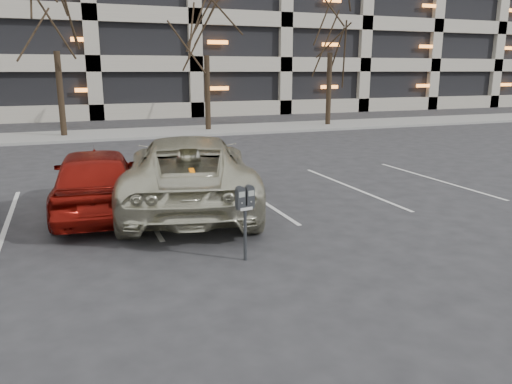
{
  "coord_description": "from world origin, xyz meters",
  "views": [
    {
      "loc": [
        -2.89,
        -9.06,
        3.08
      ],
      "look_at": [
        -0.06,
        -1.62,
        1.14
      ],
      "focal_mm": 35.0,
      "sensor_mm": 36.0,
      "label": 1
    }
  ],
  "objects": [
    {
      "name": "sidewalk",
      "position": [
        0.0,
        16.0,
        0.06
      ],
      "size": [
        80.0,
        4.0,
        0.12
      ],
      "primitive_type": "cube",
      "color": "gray",
      "rests_on": "ground"
    },
    {
      "name": "tree_c",
      "position": [
        4.0,
        16.0,
        6.12
      ],
      "size": [
        3.73,
        3.73,
        8.47
      ],
      "color": "black",
      "rests_on": "ground"
    },
    {
      "name": "tree_d",
      "position": [
        11.0,
        16.0,
        6.47
      ],
      "size": [
        3.94,
        3.94,
        8.95
      ],
      "color": "black",
      "rests_on": "ground"
    },
    {
      "name": "ground",
      "position": [
        0.0,
        0.0,
        0.0
      ],
      "size": [
        140.0,
        140.0,
        0.0
      ],
      "primitive_type": "plane",
      "color": "#28282B",
      "rests_on": "ground"
    },
    {
      "name": "suv_silver",
      "position": [
        -0.35,
        1.92,
        0.83
      ],
      "size": [
        4.02,
        6.46,
        1.67
      ],
      "rotation": [
        0.0,
        0.0,
        2.92
      ],
      "color": "beige",
      "rests_on": "ground"
    },
    {
      "name": "stall_lines",
      "position": [
        -1.4,
        2.3,
        0.01
      ],
      "size": [
        16.9,
        5.2,
        0.0
      ],
      "color": "silver",
      "rests_on": "ground"
    },
    {
      "name": "car_red",
      "position": [
        -2.37,
        2.13,
        0.75
      ],
      "size": [
        2.16,
        4.56,
        1.51
      ],
      "primitive_type": "imported",
      "rotation": [
        0.0,
        0.0,
        3.05
      ],
      "color": "maroon",
      "rests_on": "ground"
    },
    {
      "name": "parking_meter",
      "position": [
        -0.27,
        -1.68,
        0.96
      ],
      "size": [
        0.33,
        0.17,
        1.25
      ],
      "rotation": [
        0.0,
        0.0,
        0.15
      ],
      "color": "black",
      "rests_on": "ground"
    }
  ]
}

